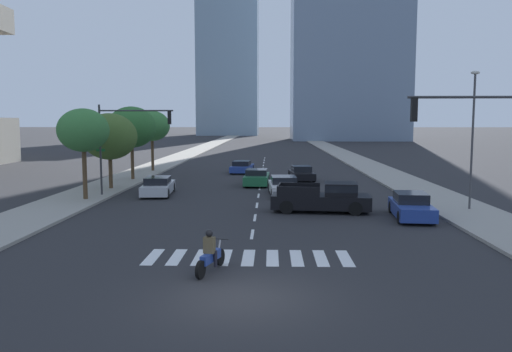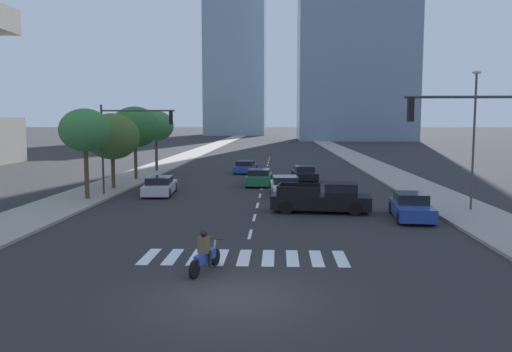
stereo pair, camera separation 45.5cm
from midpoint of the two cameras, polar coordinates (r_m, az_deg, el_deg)
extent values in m
plane|color=#28282B|center=(15.31, -2.45, -13.32)|extent=(800.00, 800.00, 0.00)
cube|color=gray|center=(45.95, 15.10, -0.35)|extent=(4.00, 260.00, 0.15)
cube|color=gray|center=(46.48, -14.37, -0.26)|extent=(4.00, 260.00, 0.15)
cube|color=silver|center=(20.02, -11.99, -8.74)|extent=(0.45, 2.33, 0.01)
cube|color=silver|center=(19.83, -9.43, -8.83)|extent=(0.45, 2.33, 0.01)
cube|color=silver|center=(19.68, -6.83, -8.91)|extent=(0.45, 2.33, 0.01)
cube|color=silver|center=(19.57, -4.19, -8.97)|extent=(0.45, 2.33, 0.01)
cube|color=silver|center=(19.50, -1.52, -9.01)|extent=(0.45, 2.33, 0.01)
cube|color=silver|center=(19.47, 1.16, -9.03)|extent=(0.45, 2.33, 0.01)
cube|color=silver|center=(19.48, 3.84, -9.03)|extent=(0.45, 2.33, 0.01)
cube|color=silver|center=(19.54, 6.51, -9.01)|extent=(0.45, 2.33, 0.01)
cube|color=silver|center=(19.64, 9.16, -8.98)|extent=(0.45, 2.33, 0.01)
cube|color=silver|center=(23.38, -0.98, -6.45)|extent=(0.14, 2.00, 0.01)
cube|color=silver|center=(27.29, -0.60, -4.62)|extent=(0.14, 2.00, 0.01)
cube|color=silver|center=(31.23, -0.31, -3.25)|extent=(0.14, 2.00, 0.01)
cube|color=silver|center=(35.18, -0.09, -2.19)|extent=(0.14, 2.00, 0.01)
cube|color=silver|center=(39.14, 0.08, -1.34)|extent=(0.14, 2.00, 0.01)
cube|color=silver|center=(43.11, 0.23, -0.65)|extent=(0.14, 2.00, 0.01)
cube|color=silver|center=(47.08, 0.34, -0.08)|extent=(0.14, 2.00, 0.01)
cube|color=silver|center=(51.06, 0.45, 0.41)|extent=(0.14, 2.00, 0.01)
cube|color=silver|center=(55.04, 0.53, 0.82)|extent=(0.14, 2.00, 0.01)
cube|color=silver|center=(59.02, 0.61, 1.18)|extent=(0.14, 2.00, 0.01)
cube|color=silver|center=(63.01, 0.67, 1.50)|extent=(0.14, 2.00, 0.01)
cube|color=silver|center=(66.99, 0.73, 1.77)|extent=(0.14, 2.00, 0.01)
cube|color=silver|center=(70.98, 0.78, 2.02)|extent=(0.14, 2.00, 0.01)
cylinder|color=black|center=(18.45, -4.72, -8.96)|extent=(0.29, 0.61, 0.60)
cylinder|color=black|center=(17.03, -6.94, -10.27)|extent=(0.29, 0.61, 0.60)
cube|color=navy|center=(17.68, -5.79, -8.90)|extent=(0.60, 1.31, 0.32)
cylinder|color=#B2B2B7|center=(18.28, -4.85, -8.13)|extent=(0.15, 0.32, 0.67)
cylinder|color=black|center=(18.24, -4.80, -6.96)|extent=(0.68, 0.24, 0.04)
cube|color=brown|center=(17.48, -5.94, -7.61)|extent=(0.41, 0.34, 0.55)
sphere|color=black|center=(17.39, -5.96, -6.31)|extent=(0.26, 0.26, 0.26)
cylinder|color=black|center=(17.76, -6.32, -9.00)|extent=(0.15, 0.15, 0.55)
cylinder|color=black|center=(17.62, -5.25, -9.12)|extent=(0.15, 0.15, 0.55)
cube|color=black|center=(29.09, 6.74, -2.81)|extent=(5.65, 2.53, 0.75)
cube|color=black|center=(29.00, 8.92, -1.42)|extent=(1.93, 2.00, 0.70)
cube|color=black|center=(28.99, 8.93, -1.26)|extent=(1.95, 2.04, 0.39)
cube|color=black|center=(29.98, 4.47, -1.27)|extent=(2.30, 0.31, 0.55)
cube|color=black|center=(28.09, 4.27, -1.76)|extent=(2.30, 0.31, 0.55)
cube|color=black|center=(29.12, 2.11, -1.47)|extent=(0.27, 1.91, 0.55)
cylinder|color=black|center=(30.05, 10.31, -3.00)|extent=(0.78, 0.33, 0.76)
cylinder|color=black|center=(28.29, 10.50, -3.57)|extent=(0.78, 0.33, 0.76)
cylinder|color=black|center=(30.08, 3.20, -2.90)|extent=(0.78, 0.33, 0.76)
cylinder|color=black|center=(28.33, 2.93, -3.46)|extent=(0.78, 0.33, 0.76)
cube|color=#B7BABF|center=(36.28, -11.12, -1.30)|extent=(2.16, 4.91, 0.63)
cube|color=black|center=(35.98, -11.19, -0.48)|extent=(1.75, 2.27, 0.48)
cylinder|color=black|center=(38.02, -11.97, -1.22)|extent=(0.27, 0.65, 0.64)
cylinder|color=black|center=(37.79, -9.52, -1.21)|extent=(0.27, 0.65, 0.64)
cylinder|color=black|center=(34.84, -12.84, -1.90)|extent=(0.27, 0.65, 0.64)
cylinder|color=black|center=(34.59, -10.17, -1.90)|extent=(0.27, 0.65, 0.64)
cube|color=navy|center=(28.15, 16.37, -3.54)|extent=(2.17, 4.58, 0.66)
cube|color=black|center=(28.28, 16.33, -2.29)|extent=(1.74, 2.13, 0.51)
cylinder|color=black|center=(26.87, 18.60, -4.43)|extent=(0.27, 0.66, 0.64)
cylinder|color=black|center=(26.58, 15.19, -4.44)|extent=(0.27, 0.66, 0.64)
cylinder|color=black|center=(29.79, 17.40, -3.38)|extent=(0.27, 0.66, 0.64)
cylinder|color=black|center=(29.53, 14.32, -3.37)|extent=(0.27, 0.66, 0.64)
cube|color=navy|center=(50.63, -1.81, 0.86)|extent=(2.25, 4.50, 0.57)
cube|color=black|center=(50.37, -1.85, 1.43)|extent=(1.79, 2.11, 0.47)
cylinder|color=black|center=(52.23, -2.43, 0.88)|extent=(0.28, 0.66, 0.64)
cylinder|color=black|center=(51.97, -0.65, 0.86)|extent=(0.28, 0.66, 0.64)
cylinder|color=black|center=(49.34, -3.02, 0.57)|extent=(0.28, 0.66, 0.64)
cylinder|color=black|center=(49.07, -1.14, 0.55)|extent=(0.28, 0.66, 0.64)
cube|color=silver|center=(35.45, 2.74, -1.35)|extent=(2.16, 4.79, 0.64)
cube|color=black|center=(35.61, 2.71, -0.41)|extent=(1.79, 2.20, 0.49)
cylinder|color=black|center=(33.97, 4.39, -1.97)|extent=(0.26, 0.65, 0.64)
cylinder|color=black|center=(33.84, 1.49, -1.98)|extent=(0.26, 0.65, 0.64)
cylinder|color=black|center=(37.12, 3.87, -1.27)|extent=(0.26, 0.65, 0.64)
cylinder|color=black|center=(36.99, 1.22, -1.29)|extent=(0.26, 0.65, 0.64)
cube|color=black|center=(44.40, 4.78, 0.11)|extent=(2.18, 4.40, 0.58)
cube|color=black|center=(44.55, 4.74, 0.82)|extent=(1.74, 2.06, 0.49)
cylinder|color=black|center=(43.13, 6.12, -0.26)|extent=(0.28, 0.66, 0.64)
cylinder|color=black|center=(42.88, 4.03, -0.28)|extent=(0.28, 0.66, 0.64)
cylinder|color=black|center=(45.96, 5.48, 0.14)|extent=(0.28, 0.66, 0.64)
cylinder|color=black|center=(45.72, 3.51, 0.13)|extent=(0.28, 0.66, 0.64)
cube|color=#1E6038|center=(40.90, -0.24, -0.32)|extent=(2.01, 4.55, 0.68)
cube|color=black|center=(40.62, -0.26, 0.44)|extent=(1.70, 2.08, 0.45)
cylinder|color=black|center=(42.50, -1.23, -0.32)|extent=(0.24, 0.65, 0.64)
cylinder|color=black|center=(42.39, 1.04, -0.34)|extent=(0.24, 0.65, 0.64)
cylinder|color=black|center=(39.47, -1.60, -0.82)|extent=(0.24, 0.65, 0.64)
cylinder|color=black|center=(39.36, 0.84, -0.84)|extent=(0.24, 0.65, 0.64)
cylinder|color=#333335|center=(20.69, 22.59, 8.07)|extent=(4.98, 0.10, 0.10)
cube|color=black|center=(19.99, 16.48, 7.08)|extent=(0.20, 0.28, 0.90)
sphere|color=red|center=(20.00, 16.50, 7.94)|extent=(0.18, 0.18, 0.18)
sphere|color=orange|center=(19.99, 16.48, 7.08)|extent=(0.18, 0.18, 0.18)
sphere|color=green|center=(19.99, 16.45, 6.22)|extent=(0.18, 0.18, 0.18)
cylinder|color=#333335|center=(36.01, -17.19, 2.78)|extent=(0.14, 0.14, 6.02)
cylinder|color=#333335|center=(35.25, -13.51, 7.06)|extent=(4.93, 0.10, 0.10)
cube|color=black|center=(34.74, -9.94, 6.41)|extent=(0.20, 0.28, 0.90)
sphere|color=red|center=(34.74, -9.95, 6.90)|extent=(0.18, 0.18, 0.18)
sphere|color=orange|center=(34.74, -9.94, 6.41)|extent=(0.18, 0.18, 0.18)
sphere|color=green|center=(34.74, -9.93, 5.91)|extent=(0.18, 0.18, 0.18)
cube|color=#19662D|center=(36.02, -17.19, 2.76)|extent=(0.60, 0.04, 0.18)
cylinder|color=#3F3F42|center=(31.06, 22.44, 3.45)|extent=(0.12, 0.12, 7.48)
ellipsoid|color=beige|center=(31.15, 22.73, 10.52)|extent=(0.50, 0.24, 0.20)
cylinder|color=#4C3823|center=(34.43, -18.79, 0.13)|extent=(0.28, 0.28, 3.08)
ellipsoid|color=#387538|center=(34.26, -18.95, 4.82)|extent=(3.21, 3.21, 2.73)
cylinder|color=#4C3823|center=(39.41, -16.11, 0.30)|extent=(0.28, 0.28, 2.21)
ellipsoid|color=#426028|center=(39.24, -16.23, 4.23)|extent=(3.99, 3.99, 3.39)
cylinder|color=#4C3823|center=(45.15, -13.80, 1.44)|extent=(0.28, 0.28, 2.77)
ellipsoid|color=#2D662D|center=(45.02, -13.90, 5.28)|extent=(4.10, 4.10, 3.48)
cylinder|color=#4C3823|center=(52.41, -11.63, 2.26)|extent=(0.28, 0.28, 3.03)
ellipsoid|color=#387538|center=(52.30, -11.70, 5.46)|extent=(3.53, 3.53, 3.00)
cube|color=#7A93A8|center=(194.01, -3.08, 17.95)|extent=(20.97, 27.00, 89.67)
camera|label=1|loc=(0.23, -90.45, -0.05)|focal=36.12mm
camera|label=2|loc=(0.23, 89.55, 0.05)|focal=36.12mm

